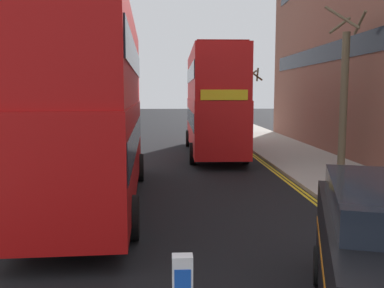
% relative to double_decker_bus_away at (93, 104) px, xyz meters
% --- Properties ---
extents(sidewalk_right, '(4.00, 80.00, 0.14)m').
position_rel_double_decker_bus_away_xyz_m(sidewalk_right, '(8.95, 5.20, -2.96)').
color(sidewalk_right, '#ADA89E').
rests_on(sidewalk_right, ground).
extents(sidewalk_left, '(4.00, 80.00, 0.14)m').
position_rel_double_decker_bus_away_xyz_m(sidewalk_left, '(-4.05, 5.20, -2.96)').
color(sidewalk_left, '#ADA89E').
rests_on(sidewalk_left, ground).
extents(kerb_line_outer, '(0.10, 56.00, 0.01)m').
position_rel_double_decker_bus_away_xyz_m(kerb_line_outer, '(6.85, 3.20, -3.03)').
color(kerb_line_outer, yellow).
rests_on(kerb_line_outer, ground).
extents(kerb_line_inner, '(0.10, 56.00, 0.01)m').
position_rel_double_decker_bus_away_xyz_m(kerb_line_inner, '(6.69, 3.20, -3.03)').
color(kerb_line_inner, yellow).
rests_on(kerb_line_inner, ground).
extents(double_decker_bus_away, '(3.17, 10.91, 5.64)m').
position_rel_double_decker_bus_away_xyz_m(double_decker_bus_away, '(0.00, 0.00, 0.00)').
color(double_decker_bus_away, '#B20F0F').
rests_on(double_decker_bus_away, ground).
extents(double_decker_bus_oncoming, '(2.88, 10.83, 5.64)m').
position_rel_double_decker_bus_away_xyz_m(double_decker_bus_oncoming, '(4.60, 10.43, 0.00)').
color(double_decker_bus_oncoming, red).
rests_on(double_decker_bus_oncoming, ground).
extents(street_tree_near, '(2.00, 2.05, 5.25)m').
position_rel_double_decker_bus_away_xyz_m(street_tree_near, '(7.75, 16.91, -0.39)').
color(street_tree_near, '#6B6047').
rests_on(street_tree_near, sidewalk_right).
extents(street_tree_mid, '(1.71, 1.74, 6.87)m').
position_rel_double_decker_bus_away_xyz_m(street_tree_mid, '(9.82, 5.40, 0.32)').
color(street_tree_mid, '#6B6047').
rests_on(street_tree_mid, sidewalk_right).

